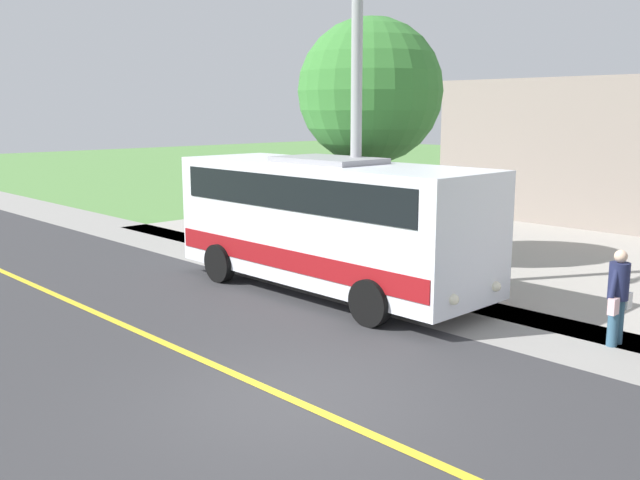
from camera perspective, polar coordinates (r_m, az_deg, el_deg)
ground_plane at (r=9.97m, az=-2.21°, el=-12.92°), size 120.00×120.00×0.00m
road_surface at (r=9.97m, az=-2.21°, el=-12.90°), size 8.00×100.00×0.01m
sidewalk at (r=13.77m, az=14.29°, el=-6.54°), size 2.40×100.00×0.01m
road_centre_line at (r=9.97m, az=-2.21°, el=-12.87°), size 0.16×100.00×0.00m
shuttle_bus_front at (r=15.28m, az=0.65°, el=1.74°), size 2.69×7.75×2.97m
pedestrian_waiting at (r=12.92m, az=23.09°, el=-4.11°), size 0.72×0.34×1.66m
street_light_pole at (r=15.09m, az=2.64°, el=11.20°), size 1.97×0.24×7.48m
tree_curbside at (r=18.16m, az=4.11°, el=11.92°), size 3.68×3.68×6.28m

